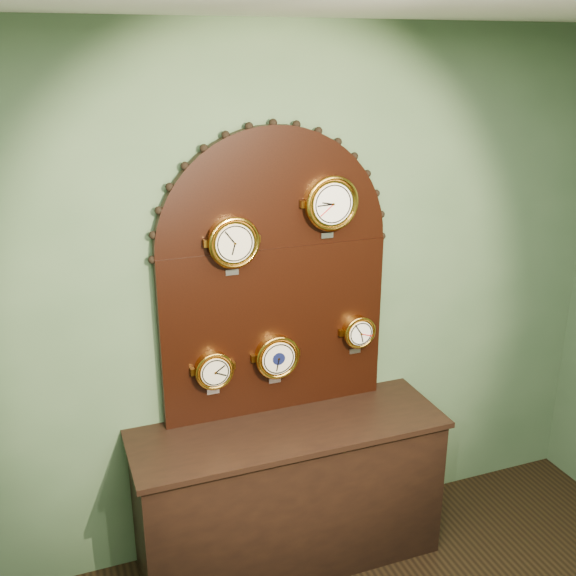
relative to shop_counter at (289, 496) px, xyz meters
name	(u,v)px	position (x,y,z in m)	size (l,w,h in m)	color
wall_back	(271,306)	(0.00, 0.27, 1.00)	(4.00, 4.00, 0.00)	#4D6A49
shop_counter	(289,496)	(0.00, 0.00, 0.00)	(1.60, 0.50, 0.80)	black
display_board	(274,267)	(0.00, 0.22, 1.23)	(1.26, 0.06, 1.53)	black
roman_clock	(233,242)	(-0.23, 0.15, 1.40)	(0.25, 0.08, 0.30)	gold
arabic_clock	(331,203)	(0.27, 0.15, 1.55)	(0.28, 0.08, 0.33)	gold
hygrometer	(214,370)	(-0.35, 0.15, 0.74)	(0.20, 0.08, 0.25)	gold
barometer	(277,356)	(-0.01, 0.15, 0.76)	(0.24, 0.08, 0.29)	gold
tide_clock	(358,331)	(0.45, 0.15, 0.83)	(0.18, 0.08, 0.23)	gold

